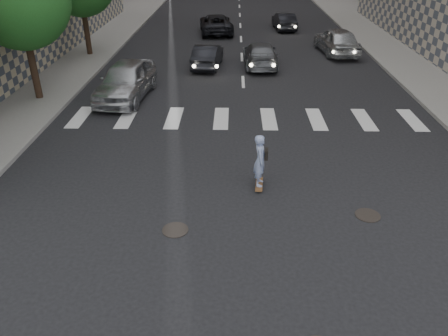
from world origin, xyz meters
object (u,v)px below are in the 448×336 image
object	(u,v)px
skateboarder	(260,160)
traffic_car_c	(216,24)
traffic_car_d	(337,41)
silver_sedan	(126,80)
traffic_car_e	(284,21)
traffic_car_b	(260,54)
traffic_car_a	(208,56)

from	to	relation	value
skateboarder	traffic_car_c	distance (m)	22.61
traffic_car_d	silver_sedan	bearing A→B (deg)	30.55
traffic_car_e	traffic_car_b	bearing A→B (deg)	71.89
traffic_car_b	traffic_car_c	world-z (taller)	traffic_car_c
traffic_car_a	traffic_car_d	xyz separation A→B (m)	(7.98, 3.22, 0.18)
skateboarder	traffic_car_a	xyz separation A→B (m)	(-2.34, 13.28, -0.27)
traffic_car_d	traffic_car_e	world-z (taller)	traffic_car_d
traffic_car_c	traffic_car_e	xyz separation A→B (m)	(5.29, 1.46, -0.05)
traffic_car_c	traffic_car_d	xyz separation A→B (m)	(7.86, -6.00, 0.13)
traffic_car_a	traffic_car_d	bearing A→B (deg)	-152.39
skateboarder	traffic_car_d	world-z (taller)	skateboarder
silver_sedan	traffic_car_b	distance (m)	8.61
traffic_car_a	traffic_car_e	world-z (taller)	traffic_car_e
traffic_car_a	traffic_car_c	distance (m)	9.22
traffic_car_a	traffic_car_b	size ratio (longest dim) A/B	0.85
traffic_car_b	traffic_car_c	size ratio (longest dim) A/B	0.91
traffic_car_c	traffic_car_d	size ratio (longest dim) A/B	1.04
traffic_car_d	traffic_car_a	bearing A→B (deg)	15.87
traffic_car_e	traffic_car_c	bearing A→B (deg)	10.23
traffic_car_c	traffic_car_d	distance (m)	9.89
traffic_car_c	traffic_car_d	world-z (taller)	traffic_car_d
traffic_car_e	traffic_car_d	bearing A→B (deg)	103.85
traffic_car_b	traffic_car_d	world-z (taller)	traffic_car_d
traffic_car_a	traffic_car_b	distance (m)	3.04
silver_sedan	traffic_car_a	distance (m)	6.38
traffic_car_b	traffic_car_a	bearing A→B (deg)	3.45
traffic_car_b	traffic_car_e	bearing A→B (deg)	-104.88
skateboarder	traffic_car_a	size ratio (longest dim) A/B	0.45
skateboarder	traffic_car_b	size ratio (longest dim) A/B	0.38
skateboarder	traffic_car_a	distance (m)	13.49
skateboarder	traffic_car_e	distance (m)	24.16
skateboarder	traffic_car_c	size ratio (longest dim) A/B	0.35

